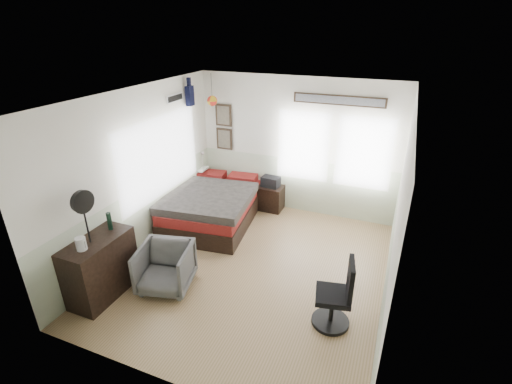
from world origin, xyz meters
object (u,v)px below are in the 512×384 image
dresser (101,267)px  task_chair (337,299)px  armchair (165,267)px  nightstand (270,198)px  bed (213,206)px

dresser → task_chair: (3.19, 0.65, -0.05)m
armchair → dresser: bearing=-161.8°
dresser → armchair: (0.74, 0.46, -0.11)m
dresser → task_chair: bearing=11.5°
armchair → nightstand: size_ratio=1.46×
dresser → task_chair: 3.26m
dresser → armchair: dresser is taller
nightstand → armchair: bearing=-100.4°
nightstand → task_chair: task_chair is taller
bed → dresser: 2.53m
bed → armchair: armchair is taller
armchair → bed: bearing=85.0°
armchair → task_chair: (2.45, 0.19, 0.06)m
armchair → nightstand: bearing=65.8°
dresser → nightstand: dresser is taller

